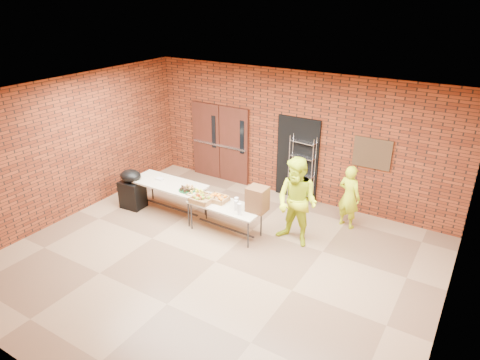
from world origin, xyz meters
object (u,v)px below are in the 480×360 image
object	(u,v)px
table_left	(168,185)
wire_rack	(302,169)
covered_grill	(132,189)
volunteer_man	(297,202)
table_right	(226,207)
volunteer_woman	(349,197)
coffee_dispenser	(257,199)

from	to	relation	value
table_left	wire_rack	bearing A→B (deg)	42.17
covered_grill	volunteer_man	size ratio (longest dim) A/B	0.52
wire_rack	table_right	distance (m)	2.40
volunteer_woman	volunteer_man	xyz separation A→B (m)	(-0.69, -1.24, 0.21)
coffee_dispenser	volunteer_woman	distance (m)	2.12
table_left	covered_grill	size ratio (longest dim) A/B	1.90
coffee_dispenser	volunteer_man	bearing A→B (deg)	20.43
table_right	volunteer_woman	xyz separation A→B (m)	(2.15, 1.67, 0.11)
table_left	volunteer_woman	size ratio (longest dim) A/B	1.27
table_left	table_right	bearing A→B (deg)	-3.10
volunteer_man	wire_rack	bearing A→B (deg)	119.96
table_left	covered_grill	distance (m)	0.98
table_right	coffee_dispenser	bearing A→B (deg)	13.07
table_left	coffee_dispenser	distance (m)	2.38
wire_rack	table_left	bearing A→B (deg)	-130.29
table_right	coffee_dispenser	distance (m)	0.78
coffee_dispenser	wire_rack	bearing A→B (deg)	88.92
wire_rack	table_right	size ratio (longest dim) A/B	1.03
coffee_dispenser	covered_grill	world-z (taller)	coffee_dispenser
coffee_dispenser	covered_grill	size ratio (longest dim) A/B	0.54
coffee_dispenser	volunteer_man	size ratio (longest dim) A/B	0.28
volunteer_man	covered_grill	bearing A→B (deg)	-162.90
wire_rack	table_right	xyz separation A→B (m)	(-0.74, -2.27, -0.24)
table_left	volunteer_man	distance (m)	3.16
table_right	coffee_dispenser	size ratio (longest dim) A/B	3.13
wire_rack	table_right	world-z (taller)	wire_rack
wire_rack	coffee_dispenser	distance (m)	2.13
table_left	coffee_dispenser	world-z (taller)	coffee_dispenser
table_left	volunteer_woman	bearing A→B (deg)	22.45
coffee_dispenser	table_right	bearing A→B (deg)	-168.63
table_right	volunteer_woman	bearing A→B (deg)	39.44
table_left	volunteer_man	xyz separation A→B (m)	(3.13, 0.33, 0.25)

